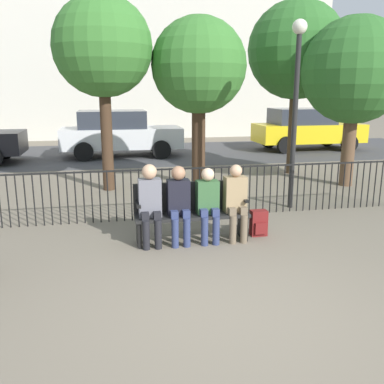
# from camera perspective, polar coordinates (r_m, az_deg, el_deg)

# --- Properties ---
(ground_plane) EXTENTS (80.00, 80.00, 0.00)m
(ground_plane) POSITION_cam_1_polar(r_m,az_deg,el_deg) (4.73, 5.77, -16.14)
(ground_plane) COLOR #706656
(park_bench) EXTENTS (1.78, 0.45, 0.92)m
(park_bench) POSITION_cam_1_polar(r_m,az_deg,el_deg) (6.73, -0.13, -2.37)
(park_bench) COLOR black
(park_bench) RESTS_ON ground
(seated_person_0) EXTENTS (0.34, 0.39, 1.26)m
(seated_person_0) POSITION_cam_1_polar(r_m,az_deg,el_deg) (6.46, -5.60, -1.13)
(seated_person_0) COLOR black
(seated_person_0) RESTS_ON ground
(seated_person_1) EXTENTS (0.34, 0.39, 1.22)m
(seated_person_1) POSITION_cam_1_polar(r_m,az_deg,el_deg) (6.52, -1.76, -1.17)
(seated_person_1) COLOR navy
(seated_person_1) RESTS_ON ground
(seated_person_2) EXTENTS (0.34, 0.39, 1.17)m
(seated_person_2) POSITION_cam_1_polar(r_m,az_deg,el_deg) (6.61, 2.15, -1.23)
(seated_person_2) COLOR navy
(seated_person_2) RESTS_ON ground
(seated_person_3) EXTENTS (0.34, 0.39, 1.21)m
(seated_person_3) POSITION_cam_1_polar(r_m,az_deg,el_deg) (6.73, 5.86, -0.90)
(seated_person_3) COLOR brown
(seated_person_3) RESTS_ON ground
(backpack) EXTENTS (0.27, 0.21, 0.42)m
(backpack) POSITION_cam_1_polar(r_m,az_deg,el_deg) (7.09, 8.88, -4.14)
(backpack) COLOR maroon
(backpack) RESTS_ON ground
(fence_railing) EXTENTS (9.01, 0.03, 0.95)m
(fence_railing) POSITION_cam_1_polar(r_m,az_deg,el_deg) (7.87, -1.95, 0.45)
(fence_railing) COLOR black
(fence_railing) RESTS_ON ground
(tree_0) EXTENTS (2.23, 2.23, 4.39)m
(tree_0) POSITION_cam_1_polar(r_m,az_deg,el_deg) (10.22, -11.83, 18.29)
(tree_0) COLOR #422D1E
(tree_0) RESTS_ON ground
(tree_1) EXTENTS (2.62, 2.62, 4.68)m
(tree_1) POSITION_cam_1_polar(r_m,az_deg,el_deg) (12.43, 13.75, 17.85)
(tree_1) COLOR #4C3823
(tree_1) RESTS_ON ground
(tree_2) EXTENTS (2.26, 2.26, 4.02)m
(tree_2) POSITION_cam_1_polar(r_m,az_deg,el_deg) (10.47, 0.91, 16.34)
(tree_2) COLOR #422D1E
(tree_2) RESTS_ON ground
(tree_3) EXTENTS (2.50, 2.50, 4.03)m
(tree_3) POSITION_cam_1_polar(r_m,az_deg,el_deg) (11.16, 20.89, 14.79)
(tree_3) COLOR brown
(tree_3) RESTS_ON ground
(lamp_post) EXTENTS (0.28, 0.28, 3.61)m
(lamp_post) POSITION_cam_1_polar(r_m,az_deg,el_deg) (8.64, 13.76, 13.50)
(lamp_post) COLOR black
(lamp_post) RESTS_ON ground
(street_surface) EXTENTS (24.00, 6.00, 0.01)m
(street_surface) POSITION_cam_1_polar(r_m,az_deg,el_deg) (16.14, -6.71, 5.11)
(street_surface) COLOR #3D3D3F
(street_surface) RESTS_ON ground
(parked_car_0) EXTENTS (4.20, 1.94, 1.62)m
(parked_car_0) POSITION_cam_1_polar(r_m,az_deg,el_deg) (15.51, -9.70, 7.79)
(parked_car_0) COLOR silver
(parked_car_0) RESTS_ON ground
(parked_car_1) EXTENTS (4.20, 1.94, 1.62)m
(parked_car_1) POSITION_cam_1_polar(r_m,az_deg,el_deg) (17.62, 15.01, 8.19)
(parked_car_1) COLOR yellow
(parked_car_1) RESTS_ON ground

